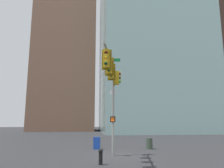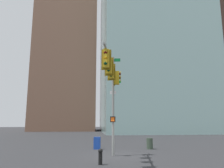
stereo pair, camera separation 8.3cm
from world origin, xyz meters
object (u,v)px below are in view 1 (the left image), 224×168
object	(u,v)px
signal_pole_assembly	(112,79)
fire_hydrant	(101,156)
newspaper_box	(97,143)
litter_bin	(149,144)

from	to	relation	value
signal_pole_assembly	fire_hydrant	distance (m)	5.02
signal_pole_assembly	newspaper_box	size ratio (longest dim) A/B	6.91
fire_hydrant	newspaper_box	xyz separation A→B (m)	(-7.09, 0.02, 0.05)
fire_hydrant	newspaper_box	bearing A→B (deg)	179.80
signal_pole_assembly	newspaper_box	world-z (taller)	signal_pole_assembly
litter_bin	signal_pole_assembly	bearing A→B (deg)	-36.80
fire_hydrant	litter_bin	size ratio (longest dim) A/B	0.92
newspaper_box	litter_bin	bearing A→B (deg)	96.66
newspaper_box	signal_pole_assembly	bearing A→B (deg)	19.06
signal_pole_assembly	newspaper_box	distance (m)	7.32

